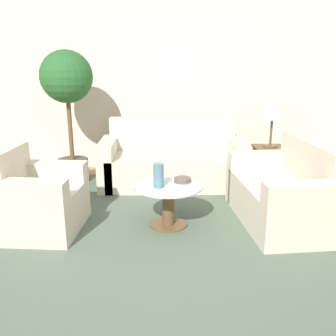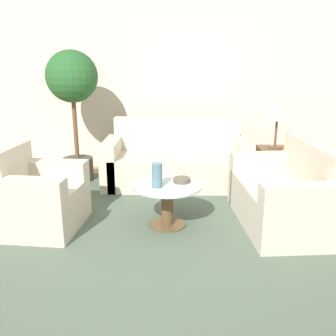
% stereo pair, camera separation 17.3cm
% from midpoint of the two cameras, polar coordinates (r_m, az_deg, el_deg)
% --- Properties ---
extents(ground_plane, '(14.00, 14.00, 0.00)m').
position_cam_midpoint_polar(ground_plane, '(3.25, -1.33, -14.60)').
color(ground_plane, '#9E754C').
extents(wall_back, '(10.00, 0.06, 2.60)m').
position_cam_midpoint_polar(wall_back, '(5.85, 0.13, 12.63)').
color(wall_back, beige).
rests_on(wall_back, ground_plane).
extents(rug, '(3.55, 3.61, 0.01)m').
position_cam_midpoint_polar(rug, '(3.95, 1.16, -8.65)').
color(rug, '#4C5B4C').
rests_on(rug, ground_plane).
extents(sofa_main, '(1.95, 0.83, 0.88)m').
position_cam_midpoint_polar(sofa_main, '(5.16, 2.23, 0.74)').
color(sofa_main, beige).
rests_on(sofa_main, ground_plane).
extents(armchair, '(0.83, 0.89, 0.85)m').
position_cam_midpoint_polar(armchair, '(4.00, -18.35, -4.70)').
color(armchair, beige).
rests_on(armchair, ground_plane).
extents(loveseat, '(0.91, 1.42, 0.87)m').
position_cam_midpoint_polar(loveseat, '(4.10, 18.85, -4.29)').
color(loveseat, beige).
rests_on(loveseat, ground_plane).
extents(coffee_table, '(0.70, 0.70, 0.44)m').
position_cam_midpoint_polar(coffee_table, '(3.84, 1.19, -4.84)').
color(coffee_table, brown).
rests_on(coffee_table, ground_plane).
extents(side_table, '(0.41, 0.41, 0.54)m').
position_cam_midpoint_polar(side_table, '(5.25, 16.63, 0.08)').
color(side_table, brown).
rests_on(side_table, ground_plane).
extents(table_lamp, '(0.30, 0.30, 0.63)m').
position_cam_midpoint_polar(table_lamp, '(5.10, 17.32, 8.22)').
color(table_lamp, brown).
rests_on(table_lamp, side_table).
extents(potted_plant, '(0.69, 0.69, 1.80)m').
position_cam_midpoint_polar(potted_plant, '(5.28, -13.38, 11.30)').
color(potted_plant, '#3D3833').
rests_on(potted_plant, ground_plane).
extents(vase, '(0.10, 0.10, 0.24)m').
position_cam_midpoint_polar(vase, '(3.69, -0.33, -1.12)').
color(vase, slate).
rests_on(vase, coffee_table).
extents(bowl, '(0.18, 0.18, 0.05)m').
position_cam_midpoint_polar(bowl, '(3.88, 3.38, -1.85)').
color(bowl, brown).
rests_on(bowl, coffee_table).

